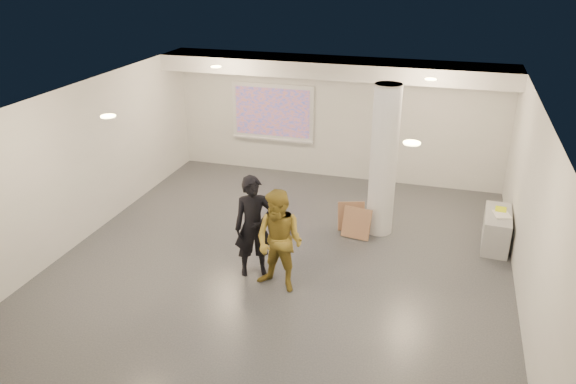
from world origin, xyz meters
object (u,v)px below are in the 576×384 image
(woman, at_px, (253,226))
(man, at_px, (279,242))
(projection_screen, at_px, (273,113))
(credenza, at_px, (496,230))
(column, at_px, (383,161))

(woman, distance_m, man, 0.66)
(projection_screen, xyz_separation_m, man, (1.80, -5.22, -0.65))
(credenza, distance_m, man, 4.41)
(column, distance_m, projection_screen, 4.08)
(projection_screen, height_order, man, projection_screen)
(man, bearing_deg, woman, 162.86)
(man, bearing_deg, column, 77.03)
(projection_screen, xyz_separation_m, credenza, (5.32, -2.62, -1.19))
(column, xyz_separation_m, projection_screen, (-3.10, 2.65, 0.03))
(column, distance_m, woman, 2.96)
(column, xyz_separation_m, man, (-1.30, -2.57, -0.62))
(column, bearing_deg, man, -116.89)
(column, relative_size, man, 1.71)
(woman, height_order, man, woman)
(projection_screen, distance_m, credenza, 6.05)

